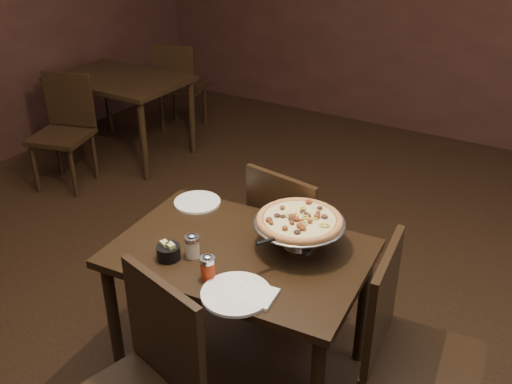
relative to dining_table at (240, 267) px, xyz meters
The scene contains 15 objects.
room 0.82m from the dining_table, 50.07° to the right, with size 6.04×7.04×2.84m.
dining_table is the anchor object (origin of this frame).
background_table 2.76m from the dining_table, 143.81° to the left, with size 1.09×0.73×0.68m.
pizza_stand 0.34m from the dining_table, 36.92° to the left, with size 0.40×0.40×0.16m.
parmesan_shaker 0.25m from the dining_table, 135.59° to the right, with size 0.06×0.06×0.11m.
pepper_flake_shaker 0.28m from the dining_table, 90.26° to the right, with size 0.06×0.06×0.11m.
packet_caddy 0.33m from the dining_table, 136.99° to the right, with size 0.10×0.10×0.08m.
napkin_stack 0.34m from the dining_table, 45.73° to the right, with size 0.13×0.13×0.01m, color white.
plate_left 0.48m from the dining_table, 149.37° to the left, with size 0.23×0.23×0.01m, color white.
plate_near 0.33m from the dining_table, 60.22° to the right, with size 0.27×0.27×0.01m, color white.
serving_spatula 0.28m from the dining_table, 16.33° to the right, with size 0.14×0.14×0.02m.
chair_far 0.50m from the dining_table, 89.40° to the left, with size 0.46×0.46×0.87m.
chair_side 0.77m from the dining_table, ahead, with size 0.46×0.46×0.90m.
bg_chair_far 3.16m from the dining_table, 132.90° to the left, with size 0.49×0.49×0.84m.
bg_chair_near 2.43m from the dining_table, 155.93° to the left, with size 0.49×0.49×0.85m.
Camera 1 is at (1.15, -1.66, 2.06)m, focal length 40.00 mm.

